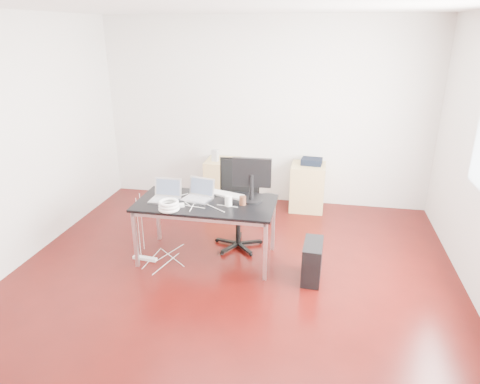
% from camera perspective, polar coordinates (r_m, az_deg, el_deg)
% --- Properties ---
extents(room_shell, '(5.00, 5.00, 5.00)m').
position_cam_1_polar(room_shell, '(4.21, -0.95, 4.37)').
color(room_shell, '#340705').
rests_on(room_shell, ground).
extents(desk, '(1.60, 0.80, 0.73)m').
position_cam_1_polar(desk, '(4.97, -4.55, -1.90)').
color(desk, black).
rests_on(desk, ground).
extents(office_chair, '(0.53, 0.55, 1.08)m').
position_cam_1_polar(office_chair, '(5.33, -0.17, -1.05)').
color(office_chair, black).
rests_on(office_chair, ground).
extents(filing_cabinet_left, '(0.50, 0.50, 0.70)m').
position_cam_1_polar(filing_cabinet_left, '(6.74, -2.30, 1.42)').
color(filing_cabinet_left, tan).
rests_on(filing_cabinet_left, ground).
extents(filing_cabinet_right, '(0.50, 0.50, 0.70)m').
position_cam_1_polar(filing_cabinet_right, '(6.57, 8.97, 0.66)').
color(filing_cabinet_right, tan).
rests_on(filing_cabinet_right, ground).
extents(pc_tower, '(0.22, 0.46, 0.44)m').
position_cam_1_polar(pc_tower, '(4.81, 9.61, -9.06)').
color(pc_tower, black).
rests_on(pc_tower, ground).
extents(wastebasket, '(0.27, 0.27, 0.28)m').
position_cam_1_polar(wastebasket, '(6.42, 3.74, -1.64)').
color(wastebasket, black).
rests_on(wastebasket, ground).
extents(power_strip, '(0.30, 0.09, 0.04)m').
position_cam_1_polar(power_strip, '(5.33, -12.56, -8.62)').
color(power_strip, white).
rests_on(power_strip, ground).
extents(laptop_left, '(0.33, 0.26, 0.23)m').
position_cam_1_polar(laptop_left, '(5.07, -9.87, -0.39)').
color(laptop_left, silver).
rests_on(laptop_left, desk).
extents(laptop_right, '(0.38, 0.32, 0.23)m').
position_cam_1_polar(laptop_right, '(5.04, -5.51, -0.29)').
color(laptop_right, silver).
rests_on(laptop_right, desk).
extents(monitor, '(0.45, 0.26, 0.51)m').
position_cam_1_polar(monitor, '(4.89, 1.57, 1.98)').
color(monitor, black).
rests_on(monitor, desk).
extents(keyboard, '(0.46, 0.27, 0.02)m').
position_cam_1_polar(keyboard, '(5.14, -1.88, -0.31)').
color(keyboard, white).
rests_on(keyboard, desk).
extents(cup_white, '(0.09, 0.09, 0.12)m').
position_cam_1_polar(cup_white, '(4.82, -1.56, -1.18)').
color(cup_white, white).
rests_on(cup_white, desk).
extents(cup_brown, '(0.09, 0.09, 0.10)m').
position_cam_1_polar(cup_brown, '(4.85, 0.35, -1.14)').
color(cup_brown, '#582F1E').
rests_on(cup_brown, desk).
extents(cable_coil, '(0.24, 0.24, 0.11)m').
position_cam_1_polar(cable_coil, '(4.77, -9.46, -1.79)').
color(cable_coil, white).
rests_on(cable_coil, desk).
extents(power_adapter, '(0.09, 0.09, 0.03)m').
position_cam_1_polar(power_adapter, '(4.86, -7.85, -1.74)').
color(power_adapter, white).
rests_on(power_adapter, desk).
extents(speaker, '(0.10, 0.10, 0.18)m').
position_cam_1_polar(speaker, '(6.57, -3.33, 4.91)').
color(speaker, '#9E9E9E').
rests_on(speaker, filing_cabinet_left).
extents(navy_garment, '(0.32, 0.27, 0.09)m').
position_cam_1_polar(navy_garment, '(6.49, 9.54, 4.04)').
color(navy_garment, black).
rests_on(navy_garment, filing_cabinet_right).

